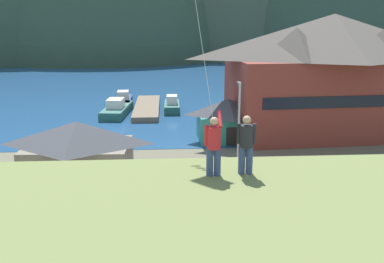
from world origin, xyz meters
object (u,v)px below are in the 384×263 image
Objects in this scene: storage_shed_near_lot at (79,156)px; wharf_dock at (147,108)px; storage_shed_waterside at (228,119)px; parked_car_front_row_silver at (320,189)px; parking_light_pole at (239,124)px; moored_boat_wharfside at (124,101)px; parked_car_mid_row_center at (232,184)px; moored_boat_outer_mooring at (172,106)px; parked_car_front_row_red at (181,226)px; moored_boat_inner_slip at (117,109)px; parked_car_mid_row_near at (328,233)px; person_companion at (246,143)px; person_kite_flyer at (214,144)px; harbor_lodge at (331,72)px.

storage_shed_near_lot is 27.55m from wharf_dock.
storage_shed_waterside reaches higher than wharf_dock.
parked_car_front_row_silver is 0.59× the size of parking_light_pole.
moored_boat_wharfside is (0.19, 30.46, -1.92)m from storage_shed_near_lot.
storage_shed_near_lot reaches higher than storage_shed_waterside.
parking_light_pole is (7.94, -25.12, 3.91)m from wharf_dock.
parked_car_mid_row_center is 0.60× the size of parking_light_pole.
parking_light_pole is (1.06, 4.09, 3.19)m from parked_car_mid_row_center.
moored_boat_outer_mooring is at bearing 107.24° from parked_car_front_row_silver.
parking_light_pole is (4.72, 9.78, 3.19)m from parked_car_front_row_red.
storage_shed_near_lot reaches higher than moored_boat_inner_slip.
parking_light_pole reaches higher than parked_car_front_row_silver.
parked_car_front_row_red is (6.84, -7.69, -1.58)m from storage_shed_near_lot.
storage_shed_near_lot is 1.20× the size of storage_shed_waterside.
person_companion reaches higher than parked_car_mid_row_near.
wharf_dock is 30.02m from parked_car_mid_row_center.
parking_light_pole is (4.63, -24.47, 3.54)m from moored_boat_outer_mooring.
storage_shed_waterside is 0.96× the size of moored_boat_wharfside.
moored_boat_inner_slip is (-0.12, 24.68, -1.92)m from storage_shed_near_lot.
storage_shed_waterside is 1.53× the size of parked_car_front_row_silver.
parked_car_mid_row_near is at bearing -60.46° from parked_car_mid_row_center.
parked_car_mid_row_near is 0.98× the size of parked_car_mid_row_center.
moored_boat_inner_slip is at bearing 100.34° from person_kite_flyer.
moored_boat_inner_slip is 2.03× the size of parked_car_front_row_silver.
storage_shed_waterside is at bearing -59.37° from wharf_dock.
person_companion reaches higher than parked_car_front_row_red.
moored_boat_outer_mooring reaches higher than parked_car_mid_row_near.
person_companion is at bearing -119.44° from parked_car_front_row_silver.
harbor_lodge is at bearing 69.45° from parked_car_mid_row_near.
person_kite_flyer is at bearing -102.12° from parking_light_pole.
wharf_dock is 32.87m from parked_car_front_row_silver.
moored_boat_inner_slip is at bearing 117.34° from parking_light_pole.
moored_boat_inner_slip is (-3.73, -2.54, 0.37)m from wharf_dock.
moored_boat_wharfside is at bearing 89.63° from storage_shed_near_lot.
parked_car_mid_row_near is at bearing -110.55° from harbor_lodge.
storage_shed_near_lot reaches higher than parked_car_front_row_silver.
moored_boat_inner_slip is (-0.32, -5.78, 0.00)m from moored_boat_wharfside.
storage_shed_near_lot is 11.86m from parking_light_pole.
person_companion is (8.54, -41.52, 7.69)m from moored_boat_inner_slip.
parked_car_mid_row_near is 0.59× the size of parking_light_pole.
moored_boat_outer_mooring is at bearing 89.86° from parked_car_front_row_red.
parked_car_mid_row_center is (6.88, -29.21, 0.71)m from wharf_dock.
person_kite_flyer is at bearing -131.18° from parked_car_mid_row_near.
person_kite_flyer is (7.28, -47.41, 7.70)m from moored_boat_wharfside.
person_kite_flyer reaches higher than parking_light_pole.
storage_shed_waterside is at bearing 82.42° from person_companion.
moored_boat_outer_mooring is 36.32m from parked_car_mid_row_near.
person_kite_flyer reaches higher than parked_car_mid_row_center.
storage_shed_near_lot is 17.56m from storage_shed_waterside.
moored_boat_wharfside is 48.62m from person_companion.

